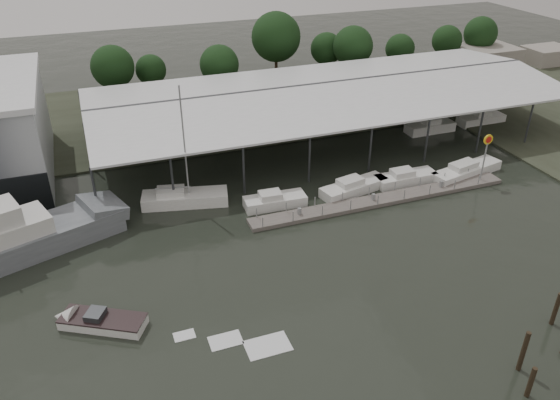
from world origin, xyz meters
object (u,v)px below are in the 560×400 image
object	(u,v)px
grey_trawler	(13,241)
white_sailboat	(184,198)
shell_fuel_sign	(486,149)
speedboat_underway	(96,321)

from	to	relation	value
grey_trawler	white_sailboat	size ratio (longest dim) A/B	1.57
shell_fuel_sign	white_sailboat	size ratio (longest dim) A/B	0.45
grey_trawler	white_sailboat	world-z (taller)	white_sailboat
shell_fuel_sign	speedboat_underway	bearing A→B (deg)	-167.87
white_sailboat	speedboat_underway	bearing A→B (deg)	-109.30
shell_fuel_sign	grey_trawler	distance (m)	46.28
speedboat_underway	white_sailboat	bearing A→B (deg)	-92.28
white_sailboat	grey_trawler	bearing A→B (deg)	-152.78
shell_fuel_sign	grey_trawler	world-z (taller)	grey_trawler
white_sailboat	speedboat_underway	distance (m)	17.95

